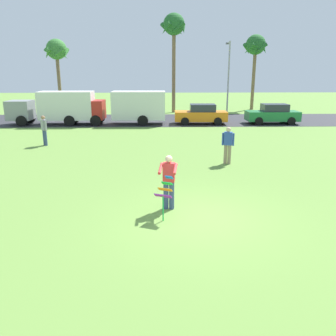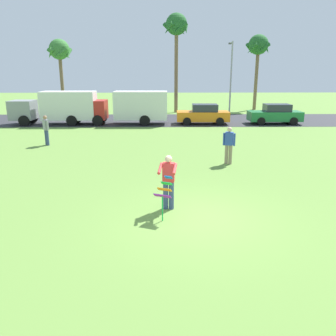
% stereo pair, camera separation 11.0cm
% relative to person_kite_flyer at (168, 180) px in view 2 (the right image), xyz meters
% --- Properties ---
extents(ground_plane, '(120.00, 120.00, 0.00)m').
position_rel_person_kite_flyer_xyz_m(ground_plane, '(0.85, -0.73, -0.95)').
color(ground_plane, olive).
extents(road_strip, '(120.00, 8.00, 0.01)m').
position_rel_person_kite_flyer_xyz_m(road_strip, '(0.85, 20.24, -0.95)').
color(road_strip, '#2D2D33').
rests_on(road_strip, ground).
extents(person_kite_flyer, '(0.61, 0.71, 1.73)m').
position_rel_person_kite_flyer_xyz_m(person_kite_flyer, '(0.00, 0.00, 0.00)').
color(person_kite_flyer, '#384772').
rests_on(person_kite_flyer, ground).
extents(kite_held, '(0.58, 0.72, 1.24)m').
position_rel_person_kite_flyer_xyz_m(kite_held, '(-0.13, -0.74, -0.10)').
color(kite_held, blue).
rests_on(kite_held, ground).
extents(parked_truck_grey_van, '(6.72, 2.17, 2.62)m').
position_rel_person_kite_flyer_xyz_m(parked_truck_grey_van, '(-8.49, 17.84, 0.46)').
color(parked_truck_grey_van, gray).
rests_on(parked_truck_grey_van, ground).
extents(parked_truck_red_cab, '(6.73, 2.19, 2.62)m').
position_rel_person_kite_flyer_xyz_m(parked_truck_red_cab, '(-2.74, 17.84, 0.46)').
color(parked_truck_red_cab, '#B2231E').
rests_on(parked_truck_red_cab, ground).
extents(parked_car_orange, '(4.25, 1.94, 1.60)m').
position_rel_person_kite_flyer_xyz_m(parked_car_orange, '(3.12, 17.84, -0.18)').
color(parked_car_orange, orange).
rests_on(parked_car_orange, ground).
extents(parked_car_green, '(4.20, 1.84, 1.60)m').
position_rel_person_kite_flyer_xyz_m(parked_car_green, '(9.00, 17.84, -0.18)').
color(parked_car_green, '#1E7238').
rests_on(parked_car_green, ground).
extents(palm_tree_left_near, '(2.58, 2.71, 7.40)m').
position_rel_person_kite_flyer_xyz_m(palm_tree_left_near, '(-10.98, 28.06, 5.11)').
color(palm_tree_left_near, brown).
rests_on(palm_tree_left_near, ground).
extents(palm_tree_right_near, '(2.58, 2.71, 9.63)m').
position_rel_person_kite_flyer_xyz_m(palm_tree_right_near, '(1.22, 26.04, 7.17)').
color(palm_tree_right_near, brown).
rests_on(palm_tree_right_near, ground).
extents(palm_tree_centre_far, '(2.58, 2.71, 7.93)m').
position_rel_person_kite_flyer_xyz_m(palm_tree_centre_far, '(10.10, 28.56, 5.60)').
color(palm_tree_centre_far, brown).
rests_on(palm_tree_centre_far, ground).
extents(streetlight_pole, '(0.24, 1.65, 7.00)m').
position_rel_person_kite_flyer_xyz_m(streetlight_pole, '(6.71, 25.58, 3.05)').
color(streetlight_pole, '#9E9EA3').
rests_on(streetlight_pole, ground).
extents(person_walker_near, '(0.40, 0.46, 1.73)m').
position_rel_person_kite_flyer_xyz_m(person_walker_near, '(-6.92, 9.73, -0.02)').
color(person_walker_near, '#384772').
rests_on(person_walker_near, ground).
extents(person_walker_far, '(0.55, 0.32, 1.73)m').
position_rel_person_kite_flyer_xyz_m(person_walker_far, '(2.88, 5.38, -0.02)').
color(person_walker_far, gray).
rests_on(person_walker_far, ground).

